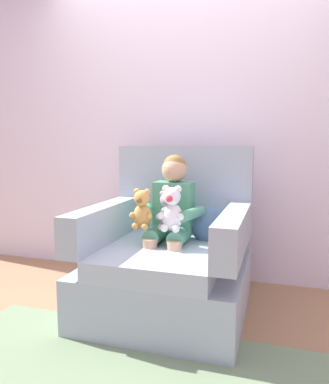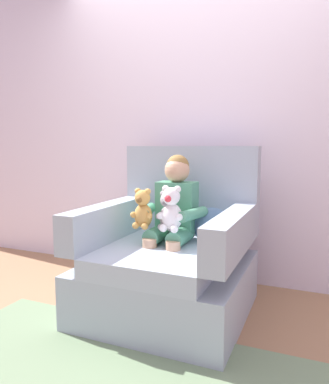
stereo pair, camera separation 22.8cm
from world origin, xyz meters
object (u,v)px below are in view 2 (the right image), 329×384
object	(u,v)px
seated_child	(173,210)
plush_grey	(168,211)
plush_honey	(143,210)
armchair	(171,261)
throw_pillow	(212,227)
plush_white	(171,210)

from	to	relation	value
seated_child	plush_grey	xyz separation A→B (m)	(0.02, -0.13, 0.01)
seated_child	plush_grey	world-z (taller)	seated_child
plush_grey	plush_honey	bearing A→B (deg)	-151.96
armchair	throw_pillow	distance (m)	0.36
plush_honey	seated_child	bearing A→B (deg)	41.30
seated_child	throw_pillow	bearing A→B (deg)	17.21
plush_honey	throw_pillow	xyz separation A→B (m)	(0.39, 0.26, -0.13)
armchair	plush_white	bearing A→B (deg)	-67.29
plush_honey	plush_grey	world-z (taller)	plush_honey
seated_child	throw_pillow	xyz separation A→B (m)	(0.25, 0.10, -0.11)
plush_white	throw_pillow	distance (m)	0.35
plush_white	seated_child	bearing A→B (deg)	102.05
plush_white	plush_grey	size ratio (longest dim) A/B	1.16
armchair	seated_child	size ratio (longest dim) A/B	1.34
armchair	plush_white	size ratio (longest dim) A/B	3.84
seated_child	plush_grey	bearing A→B (deg)	-88.00
armchair	plush_honey	bearing A→B (deg)	-142.55
plush_honey	throw_pillow	bearing A→B (deg)	27.83
plush_white	plush_grey	world-z (taller)	plush_white
plush_grey	plush_white	bearing A→B (deg)	-23.42
armchair	seated_child	world-z (taller)	armchair
plush_honey	throw_pillow	world-z (taller)	plush_honey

